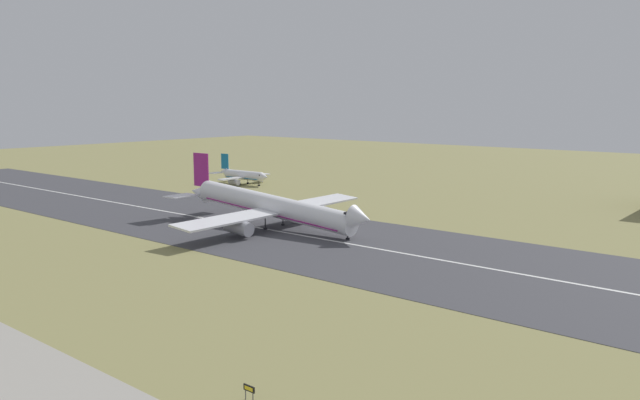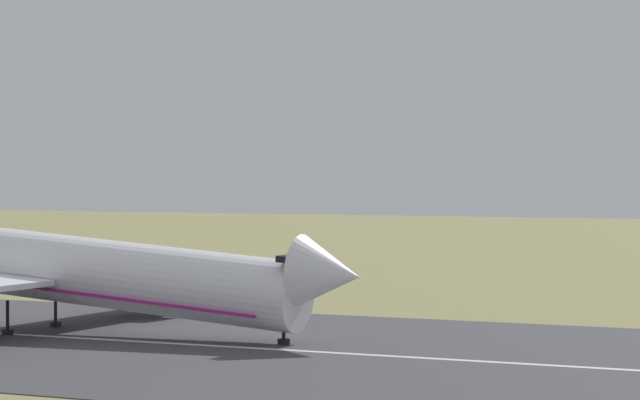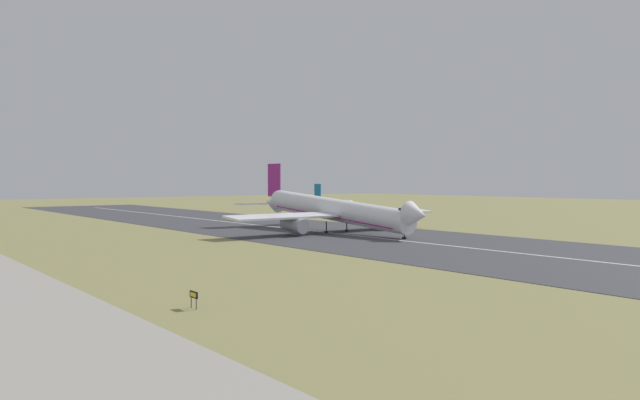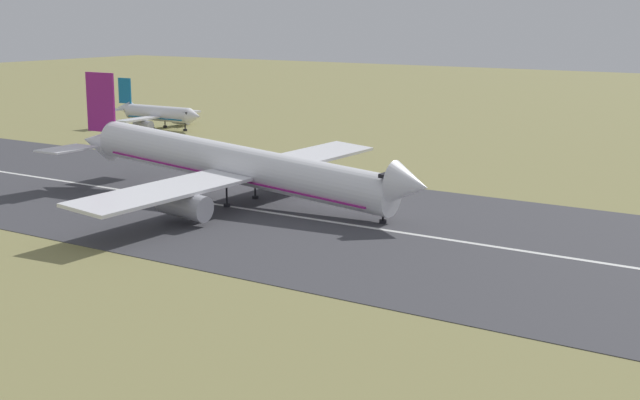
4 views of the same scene
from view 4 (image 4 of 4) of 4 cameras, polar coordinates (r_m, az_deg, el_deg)
The scene contains 4 objects.
runway_strip at distance 93.77m, azimuth 10.14°, elevation -2.83°, with size 418.58×46.32×0.06m, color #3D3D42.
runway_centreline at distance 93.76m, azimuth 10.14°, elevation -2.81°, with size 376.72×0.70×0.01m, color silver.
airplane_landing at distance 112.43m, azimuth -5.39°, elevation 2.20°, with size 54.54×53.88×15.50m.
airplane_parked_west at distance 187.50m, azimuth -10.34°, elevation 5.45°, with size 22.88×22.77×10.07m.
Camera 4 is at (35.65, 13.49, 23.62)m, focal length 50.00 mm.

